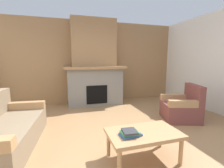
{
  "coord_description": "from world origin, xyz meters",
  "views": [
    {
      "loc": [
        -0.92,
        -2.4,
        1.41
      ],
      "look_at": [
        0.16,
        1.18,
        0.85
      ],
      "focal_mm": 25.33,
      "sensor_mm": 36.0,
      "label": 1
    }
  ],
  "objects_px": {
    "couch": "(3,131)",
    "fireplace": "(94,68)",
    "coffee_table": "(143,135)",
    "armchair": "(182,108)"
  },
  "relations": [
    {
      "from": "fireplace",
      "to": "coffee_table",
      "type": "bearing_deg",
      "value": -88.27
    },
    {
      "from": "armchair",
      "to": "coffee_table",
      "type": "bearing_deg",
      "value": -144.89
    },
    {
      "from": "fireplace",
      "to": "coffee_table",
      "type": "xyz_separation_m",
      "value": [
        0.1,
        -3.17,
        -0.79
      ]
    },
    {
      "from": "couch",
      "to": "fireplace",
      "type": "bearing_deg",
      "value": 49.52
    },
    {
      "from": "armchair",
      "to": "coffee_table",
      "type": "relative_size",
      "value": 0.96
    },
    {
      "from": "fireplace",
      "to": "couch",
      "type": "bearing_deg",
      "value": -130.48
    },
    {
      "from": "fireplace",
      "to": "armchair",
      "type": "relative_size",
      "value": 2.8
    },
    {
      "from": "fireplace",
      "to": "coffee_table",
      "type": "distance_m",
      "value": 3.27
    },
    {
      "from": "couch",
      "to": "coffee_table",
      "type": "bearing_deg",
      "value": -24.98
    },
    {
      "from": "armchair",
      "to": "coffee_table",
      "type": "xyz_separation_m",
      "value": [
        -1.64,
        -1.15,
        0.08
      ]
    }
  ]
}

